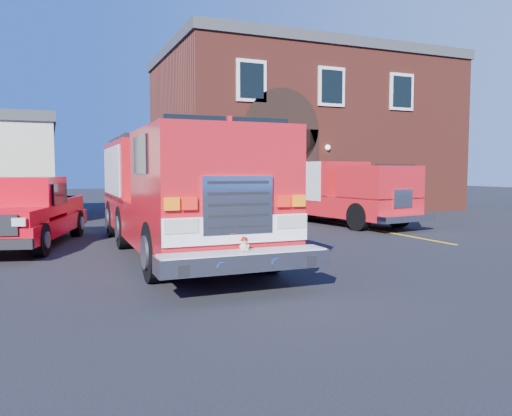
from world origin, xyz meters
name	(u,v)px	position (x,y,z in m)	size (l,w,h in m)	color
ground	(237,257)	(0.00, 0.00, 0.00)	(100.00, 100.00, 0.00)	black
parking_stripe_near	(421,238)	(6.50, 1.00, 0.00)	(0.12, 3.00, 0.01)	yellow
parking_stripe_mid	(365,228)	(6.50, 4.00, 0.00)	(0.12, 3.00, 0.01)	yellow
parking_stripe_far	(323,221)	(6.50, 7.00, 0.00)	(0.12, 3.00, 0.01)	yellow
fire_station	(300,133)	(8.99, 13.98, 4.25)	(15.20, 10.20, 8.45)	maroon
fire_engine	(175,190)	(-1.19, 1.44, 1.62)	(2.96, 10.14, 3.12)	black
pickup_truck	(26,213)	(-4.84, 4.02, 0.92)	(3.61, 6.30, 1.95)	black
secondary_truck	(333,190)	(6.43, 6.15, 1.35)	(3.49, 7.89, 2.47)	black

